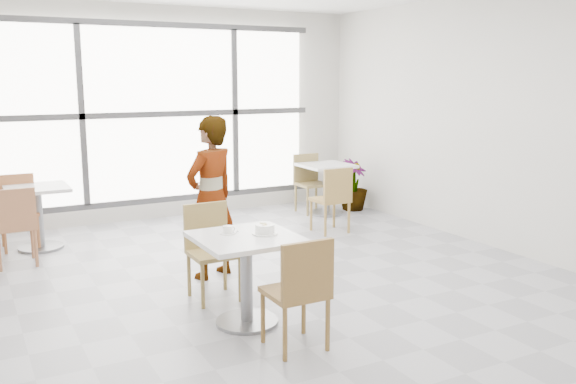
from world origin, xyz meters
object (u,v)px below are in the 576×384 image
oatmeal_bowl (265,229)px  main_table (246,263)px  bg_chair_right_near (333,196)px  bg_table_right (326,182)px  plant_right (353,185)px  bg_chair_left_near (15,221)px  chair_near (300,287)px  coffee_cup (228,230)px  person (211,198)px  bg_table_left (38,209)px  bg_chair_right_far (309,179)px  bg_chair_left_far (18,206)px  chair_far (210,244)px

oatmeal_bowl → main_table: bearing=171.2°
oatmeal_bowl → bg_chair_right_near: size_ratio=0.24×
oatmeal_bowl → bg_table_right: (2.60, 3.24, -0.31)m
plant_right → bg_chair_right_near: bearing=-134.2°
bg_chair_left_near → plant_right: (4.81, 0.68, -0.11)m
chair_near → bg_chair_right_near: bearing=-126.4°
chair_near → coffee_cup: 0.87m
person → bg_table_left: bearing=-76.3°
coffee_cup → bg_table_right: (2.86, 3.09, -0.29)m
bg_chair_right_far → plant_right: size_ratio=1.12×
bg_table_right → bg_chair_right_near: 1.15m
coffee_cup → plant_right: size_ratio=0.20×
oatmeal_bowl → coffee_cup: size_ratio=1.32×
oatmeal_bowl → bg_chair_left_far: 3.81m
bg_table_left → bg_chair_right_far: bg_chair_right_far is taller
coffee_cup → bg_chair_right_far: (2.73, 3.36, -0.28)m
chair_far → coffee_cup: size_ratio=5.47×
person → bg_table_left: 2.43m
main_table → bg_table_left: (-1.23, 3.23, -0.04)m
bg_chair_left_near → oatmeal_bowl: bearing=123.0°
bg_table_left → bg_table_right: same height
bg_chair_right_near → bg_chair_right_far: 1.35m
bg_table_right → plant_right: plant_right is taller
person → bg_chair_right_far: person is taller
bg_table_right → bg_chair_left_far: (-4.19, 0.21, 0.01)m
person → bg_chair_left_near: 2.19m
chair_far → person: size_ratio=0.53×
bg_table_left → plant_right: plant_right is taller
coffee_cup → plant_right: coffee_cup is taller
person → bg_chair_right_near: size_ratio=1.89×
coffee_cup → bg_chair_right_far: bearing=50.8°
bg_chair_left_near → chair_near: bearing=117.2°
bg_chair_right_far → oatmeal_bowl: bearing=-125.2°
coffee_cup → person: size_ratio=0.10×
bg_chair_right_far → plant_right: bearing=-18.8°
chair_far → plant_right: chair_far is taller
bg_chair_right_far → bg_chair_left_far: bearing=-179.2°
main_table → bg_table_right: size_ratio=1.07×
chair_far → bg_table_right: bearing=41.6°
chair_near → coffee_cup: (-0.24, 0.79, 0.28)m
bg_chair_left_near → bg_chair_right_near: bearing=174.0°
bg_chair_left_near → person: bearing=143.2°
main_table → chair_far: bearing=91.9°
person → bg_chair_left_far: person is taller
plant_right → bg_chair_right_far: bearing=161.2°
bg_chair_left_near → bg_table_left: bearing=-115.3°
bg_table_right → bg_table_left: bearing=179.8°
chair_near → oatmeal_bowl: 0.70m
main_table → bg_chair_right_near: bearing=44.4°
bg_table_right → bg_chair_left_far: bg_chair_left_far is taller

